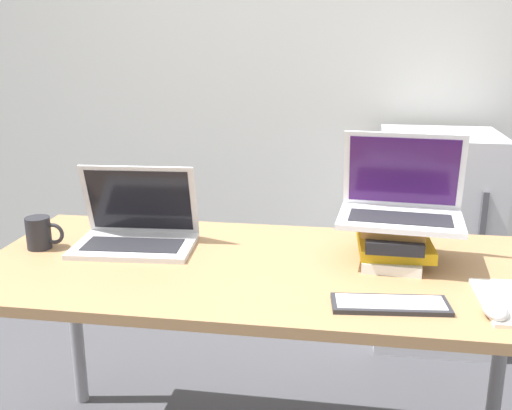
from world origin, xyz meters
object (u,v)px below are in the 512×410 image
book_stack (393,241)px  wireless_keyboard (390,304)px  mouse (495,309)px  laptop_left (136,230)px  mug (40,233)px  laptop_on_books (401,203)px  mini_fridge (434,238)px

book_stack → wireless_keyboard: size_ratio=0.90×
book_stack → mouse: 0.40m
laptop_left → wireless_keyboard: laptop_left is taller
wireless_keyboard → mug: bearing=166.3°
laptop_on_books → mini_fridge: bearing=75.9°
mouse → laptop_on_books: bearing=120.1°
mug → wireless_keyboard: bearing=-13.7°
mug → mini_fridge: size_ratio=0.13×
wireless_keyboard → mug: size_ratio=2.42×
book_stack → wireless_keyboard: book_stack is taller
mouse → mini_fridge: size_ratio=0.11×
laptop_on_books → wireless_keyboard: 0.38m
laptop_on_books → mouse: bearing=-59.9°
book_stack → mouse: (0.22, -0.34, -0.04)m
laptop_on_books → laptop_left: bearing=-179.8°
mini_fridge → book_stack: bearing=-104.7°
wireless_keyboard → mouse: 0.24m
book_stack → mug: bearing=-176.7°
mouse → mug: mug is taller
book_stack → mouse: book_stack is taller
book_stack → mini_fridge: size_ratio=0.27×
laptop_left → mini_fridge: size_ratio=0.39×
wireless_keyboard → laptop_on_books: bearing=83.2°
mug → mini_fridge: 1.75m
mouse → mini_fridge: bearing=88.1°
mug → laptop_on_books: bearing=4.0°
laptop_left → wireless_keyboard: size_ratio=1.30×
laptop_on_books → mini_fridge: 1.11m
laptop_on_books → mini_fridge: size_ratio=0.38×
laptop_on_books → wireless_keyboard: (-0.04, -0.34, -0.17)m
laptop_left → mini_fridge: bearing=43.1°
laptop_on_books → mouse: laptop_on_books is taller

